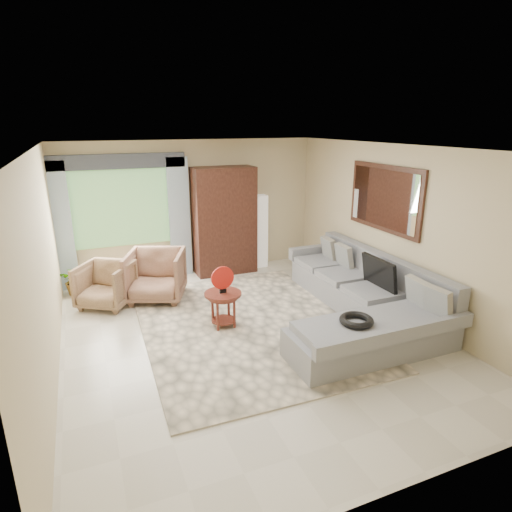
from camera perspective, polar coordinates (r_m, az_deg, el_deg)
name	(u,v)px	position (r m, az deg, el deg)	size (l,w,h in m)	color
ground	(249,335)	(6.23, -0.91, -10.43)	(6.00, 6.00, 0.00)	silver
area_rug	(246,324)	(6.51, -1.28, -9.05)	(3.00, 4.00, 0.02)	#F7E2C3
sectional_sofa	(362,302)	(6.77, 13.91, -5.96)	(2.30, 3.46, 0.90)	gray
tv_screen	(379,273)	(6.76, 16.09, -2.20)	(0.06, 0.74, 0.48)	black
garden_hose	(356,320)	(5.54, 13.24, -8.34)	(0.43, 0.43, 0.09)	black
coffee_table	(223,309)	(6.35, -4.39, -7.05)	(0.54, 0.54, 0.54)	#4D1B14
red_disc	(222,278)	(6.16, -4.49, -2.92)	(0.34, 0.34, 0.03)	red
armchair_left	(106,285)	(7.43, -19.42, -3.65)	(0.78, 0.80, 0.73)	#9B7654
armchair_right	(156,276)	(7.44, -13.20, -2.55)	(0.91, 0.93, 0.85)	#956751
potted_plant	(76,280)	(8.14, -22.90, -2.98)	(0.47, 0.41, 0.53)	#999999
armoire	(224,221)	(8.46, -4.27, 4.68)	(1.20, 0.55, 2.10)	black
floor_lamp	(260,231)	(8.86, 0.58, 3.32)	(0.24, 0.24, 1.50)	silver
window	(121,208)	(8.26, -17.56, 6.09)	(1.80, 0.04, 1.40)	#669E59
curtain_left	(60,228)	(8.21, -24.64, 3.44)	(0.40, 0.08, 2.30)	#9EB7CC
curtain_right	(179,218)	(8.37, -10.18, 5.02)	(0.40, 0.08, 2.30)	#9EB7CC
valance	(117,161)	(8.08, -18.07, 11.91)	(2.40, 0.12, 0.26)	#1E232D
wall_mirror	(384,198)	(7.17, 16.72, 7.38)	(0.05, 1.70, 1.05)	black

